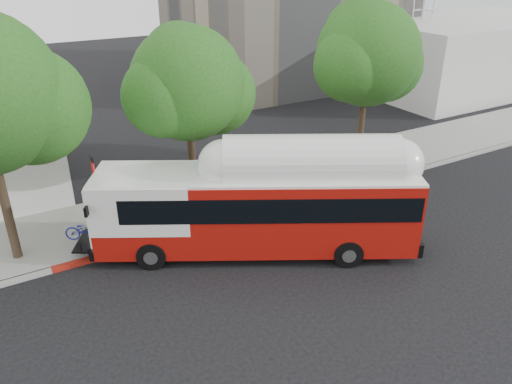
% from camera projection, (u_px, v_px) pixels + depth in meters
% --- Properties ---
extents(ground, '(120.00, 120.00, 0.00)m').
position_uv_depth(ground, '(278.00, 263.00, 20.02)').
color(ground, black).
rests_on(ground, ground).
extents(sidewalk, '(60.00, 5.00, 0.15)m').
position_uv_depth(sidewalk, '(209.00, 198.00, 25.05)').
color(sidewalk, gray).
rests_on(sidewalk, ground).
extents(curb_strip, '(60.00, 0.30, 0.15)m').
position_uv_depth(curb_strip, '(233.00, 220.00, 23.02)').
color(curb_strip, gray).
rests_on(curb_strip, ground).
extents(red_curb_segment, '(10.00, 0.32, 0.16)m').
position_uv_depth(red_curb_segment, '(172.00, 237.00, 21.67)').
color(red_curb_segment, maroon).
rests_on(red_curb_segment, ground).
extents(street_tree_mid, '(5.75, 5.00, 8.62)m').
position_uv_depth(street_tree_mid, '(196.00, 87.00, 21.89)').
color(street_tree_mid, '#2D2116').
rests_on(street_tree_mid, ground).
extents(street_tree_right, '(6.21, 5.40, 9.18)m').
position_uv_depth(street_tree_right, '(373.00, 57.00, 26.11)').
color(street_tree_right, '#2D2116').
rests_on(street_tree_right, ground).
extents(horizon_block, '(20.00, 12.00, 6.00)m').
position_uv_depth(horizon_block, '(466.00, 53.00, 44.69)').
color(horizon_block, silver).
rests_on(horizon_block, ground).
extents(transit_bus, '(13.08, 8.65, 4.04)m').
position_uv_depth(transit_bus, '(259.00, 210.00, 20.08)').
color(transit_bus, '#A3110B').
rests_on(transit_bus, ground).
extents(signal_pole, '(0.12, 0.39, 4.12)m').
position_uv_depth(signal_pole, '(98.00, 202.00, 20.17)').
color(signal_pole, red).
rests_on(signal_pole, ground).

